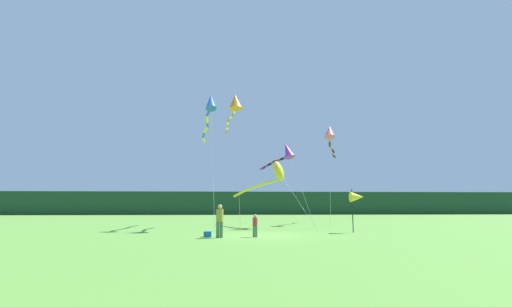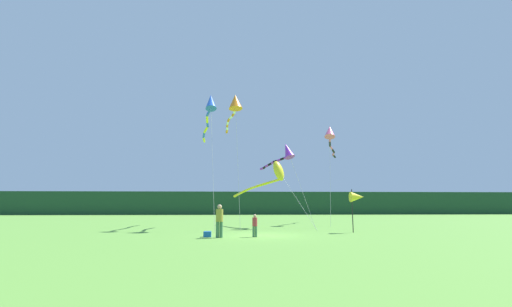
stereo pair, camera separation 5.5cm
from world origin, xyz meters
The scene contains 11 objects.
ground_plane centered at (0.00, 0.00, 0.00)m, with size 120.00×120.00×0.00m, color #5B9338.
distant_treeline centered at (0.00, 45.00, 2.11)m, with size 108.00×2.44×4.22m, color #1E4228.
person_adult centered at (-2.47, -1.35, 1.02)m, with size 0.40×0.40×1.82m.
person_child centered at (-0.48, -1.05, 0.71)m, with size 0.28×0.28×1.27m.
cooler_box centered at (-3.16, -0.88, 0.16)m, with size 0.42×0.43×0.31m, color #1959B2.
banner_flag_pole centered at (6.48, 1.75, 2.30)m, with size 0.90×0.70×2.83m.
kite_blue centered at (-3.79, 7.21, 9.84)m, with size 1.89×10.67×10.95m.
kite_yellow centered at (1.44, 6.85, 4.21)m, with size 5.98×8.12×5.41m.
kite_orange centered at (-1.71, 5.85, 9.76)m, with size 1.59×6.20×10.58m.
kite_purple centered at (2.71, 8.31, 6.31)m, with size 3.98×4.94×7.24m.
kite_rainbow centered at (7.64, 11.92, 8.64)m, with size 3.25×8.93×9.60m.
Camera 1 is at (-1.64, -21.23, 1.81)m, focal length 24.54 mm.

